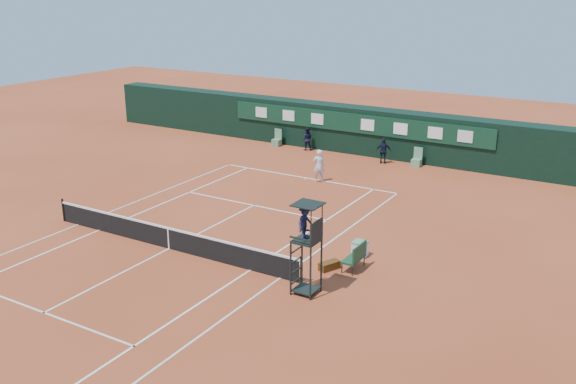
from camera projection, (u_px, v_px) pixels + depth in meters
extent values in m
plane|color=#AA4928|center=(169.00, 249.00, 26.96)|extent=(90.00, 90.00, 0.00)
cube|color=white|center=(307.00, 178.00, 36.65)|extent=(11.05, 0.08, 0.01)
cube|color=silver|center=(280.00, 278.00, 24.28)|extent=(0.08, 23.85, 0.01)
cube|color=silver|center=(78.00, 225.00, 29.63)|extent=(0.08, 23.85, 0.01)
cube|color=white|center=(250.00, 270.00, 24.95)|extent=(0.08, 23.85, 0.01)
cube|color=white|center=(99.00, 230.00, 28.96)|extent=(0.08, 23.85, 0.01)
cube|color=white|center=(254.00, 205.00, 32.17)|extent=(8.31, 0.08, 0.01)
cube|color=silver|center=(44.00, 313.00, 21.73)|extent=(8.31, 0.08, 0.01)
cube|color=white|center=(169.00, 249.00, 26.95)|extent=(0.08, 12.88, 0.01)
cube|color=silver|center=(306.00, 179.00, 36.53)|extent=(0.08, 0.30, 0.01)
cube|color=black|center=(169.00, 239.00, 26.82)|extent=(12.60, 0.04, 0.90)
cube|color=white|center=(168.00, 228.00, 26.67)|extent=(12.80, 0.06, 0.08)
cube|color=white|center=(169.00, 239.00, 26.81)|extent=(0.06, 0.05, 0.92)
cylinder|color=black|center=(301.00, 270.00, 23.67)|extent=(0.10, 0.10, 1.10)
cylinder|color=black|center=(63.00, 210.00, 29.90)|extent=(0.10, 0.10, 1.10)
cube|color=black|center=(359.00, 130.00, 41.78)|extent=(40.00, 1.50, 3.00)
cube|color=#0E3320|center=(354.00, 123.00, 40.93)|extent=(18.00, 0.10, 1.20)
cube|color=silver|center=(261.00, 112.00, 44.29)|extent=(0.90, 0.04, 0.70)
cube|color=white|center=(289.00, 116.00, 43.22)|extent=(0.90, 0.04, 0.70)
cube|color=white|center=(317.00, 119.00, 42.14)|extent=(0.90, 0.04, 0.70)
cube|color=white|center=(368.00, 125.00, 40.39)|extent=(0.90, 0.04, 0.70)
cube|color=white|center=(400.00, 129.00, 39.32)|extent=(0.90, 0.04, 0.70)
cube|color=white|center=(435.00, 133.00, 38.25)|extent=(0.90, 0.04, 0.70)
cube|color=silver|center=(465.00, 137.00, 37.37)|extent=(0.90, 0.04, 0.70)
cube|color=#588661|center=(277.00, 143.00, 43.80)|extent=(0.55, 0.50, 0.46)
cube|color=#598861|center=(278.00, 134.00, 43.80)|extent=(0.55, 0.06, 0.70)
cube|color=#5E9064|center=(416.00, 163.00, 38.93)|extent=(0.55, 0.50, 0.46)
cube|color=#598964|center=(418.00, 153.00, 38.93)|extent=(0.55, 0.06, 0.70)
cylinder|color=black|center=(291.00, 269.00, 22.68)|extent=(0.07, 0.07, 2.00)
cylinder|color=black|center=(302.00, 261.00, 23.33)|extent=(0.07, 0.07, 2.00)
cylinder|color=black|center=(310.00, 274.00, 22.29)|extent=(0.07, 0.07, 2.00)
cylinder|color=black|center=(321.00, 266.00, 22.94)|extent=(0.07, 0.07, 2.00)
cube|color=black|center=(306.00, 241.00, 22.49)|extent=(0.85, 0.85, 0.08)
cube|color=black|center=(316.00, 232.00, 22.16)|extent=(0.06, 0.85, 0.80)
cube|color=black|center=(300.00, 239.00, 22.08)|extent=(0.85, 0.05, 0.06)
cube|color=black|center=(312.00, 231.00, 22.76)|extent=(0.85, 0.05, 0.06)
cylinder|color=black|center=(311.00, 223.00, 21.70)|extent=(0.04, 0.04, 1.00)
cylinder|color=black|center=(322.00, 216.00, 22.35)|extent=(0.04, 0.04, 1.00)
cube|color=black|center=(308.00, 204.00, 22.04)|extent=(0.95, 0.95, 0.04)
cube|color=black|center=(306.00, 289.00, 23.08)|extent=(0.80, 0.80, 0.05)
cube|color=black|center=(296.00, 280.00, 23.19)|extent=(0.04, 0.80, 0.04)
cube|color=black|center=(296.00, 270.00, 23.07)|extent=(0.04, 0.80, 0.04)
cube|color=black|center=(296.00, 260.00, 22.94)|extent=(0.04, 0.80, 0.04)
cube|color=black|center=(296.00, 250.00, 22.82)|extent=(0.04, 0.80, 0.04)
imported|color=#1B1C37|center=(305.00, 222.00, 22.30)|extent=(0.47, 0.82, 1.28)
cube|color=#183D25|center=(353.00, 259.00, 24.89)|extent=(0.55, 1.20, 0.08)
cube|color=#1B4428|center=(360.00, 252.00, 24.66)|extent=(0.06, 1.20, 0.60)
cylinder|color=black|center=(342.00, 268.00, 24.62)|extent=(0.04, 0.04, 0.41)
cylinder|color=black|center=(352.00, 271.00, 24.41)|extent=(0.04, 0.04, 0.41)
cylinder|color=black|center=(354.00, 258.00, 25.52)|extent=(0.04, 0.04, 0.41)
cylinder|color=black|center=(364.00, 261.00, 25.30)|extent=(0.04, 0.04, 0.41)
cube|color=black|center=(329.00, 266.00, 24.97)|extent=(0.68, 0.93, 0.32)
cube|color=white|center=(360.00, 249.00, 26.14)|extent=(0.55, 0.55, 0.60)
cube|color=#5F9166|center=(360.00, 242.00, 26.04)|extent=(0.57, 0.57, 0.05)
sphere|color=gold|center=(285.00, 189.00, 34.65)|extent=(0.06, 0.06, 0.06)
imported|color=silver|center=(319.00, 166.00, 35.73)|extent=(0.80, 0.78, 1.85)
imported|color=black|center=(307.00, 139.00, 42.53)|extent=(0.92, 0.84, 1.54)
imported|color=black|center=(384.00, 151.00, 39.39)|extent=(1.00, 0.65, 1.58)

